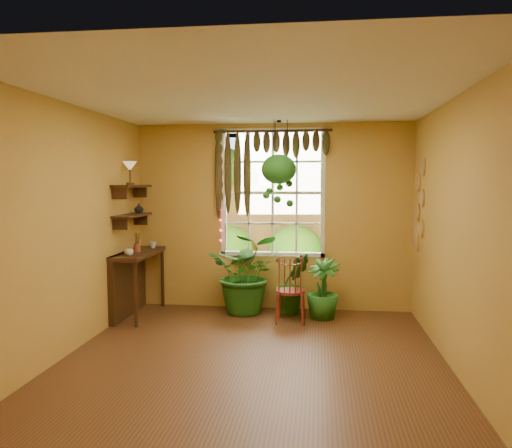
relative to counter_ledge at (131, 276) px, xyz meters
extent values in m
plane|color=brown|center=(1.91, -1.60, -0.55)|extent=(4.50, 4.50, 0.00)
plane|color=white|center=(1.91, -1.60, 2.15)|extent=(4.50, 4.50, 0.00)
plane|color=gold|center=(1.91, 0.65, 0.80)|extent=(4.00, 0.00, 4.00)
plane|color=gold|center=(-0.09, -1.60, 0.80)|extent=(0.00, 4.50, 4.50)
plane|color=gold|center=(3.91, -1.60, 0.80)|extent=(0.00, 4.50, 4.50)
cube|color=white|center=(1.91, 0.68, 1.15)|extent=(1.52, 0.10, 1.86)
cube|color=white|center=(1.91, 0.71, 1.15)|extent=(1.38, 0.01, 1.78)
cylinder|color=#3B2210|center=(1.91, 0.57, 2.03)|extent=(1.70, 0.04, 0.04)
cube|color=#3B2210|center=(0.11, 0.00, 0.32)|extent=(0.40, 1.20, 0.06)
cube|color=#3B2210|center=(-0.05, 0.00, -0.10)|extent=(0.08, 1.18, 0.90)
cylinder|color=#3B2210|center=(0.27, -0.55, -0.12)|extent=(0.05, 0.05, 0.86)
cylinder|color=#3B2210|center=(0.27, 0.55, -0.12)|extent=(0.05, 0.05, 0.86)
cube|color=#3B2210|center=(0.03, 0.00, 0.85)|extent=(0.25, 0.90, 0.04)
cube|color=#3B2210|center=(0.03, 0.00, 1.25)|extent=(0.25, 0.90, 0.04)
cube|color=#204F16|center=(1.91, 5.65, -0.57)|extent=(14.00, 10.00, 0.04)
cube|color=#8A6041|center=(1.91, 3.85, 0.35)|extent=(12.00, 0.10, 1.80)
plane|color=#8BB8EA|center=(1.91, 7.45, 1.00)|extent=(12.00, 0.00, 12.00)
cylinder|color=maroon|center=(2.22, -0.04, -0.14)|extent=(0.39, 0.39, 0.04)
torus|color=maroon|center=(2.22, -0.21, 0.30)|extent=(0.37, 0.04, 0.37)
imported|color=#1E4B14|center=(1.58, 0.33, 0.02)|extent=(1.06, 0.92, 1.15)
imported|color=#1E4B14|center=(2.23, 0.38, -0.12)|extent=(0.59, 0.54, 0.86)
imported|color=#1E4B14|center=(2.65, 0.16, -0.14)|extent=(0.59, 0.59, 0.82)
ellipsoid|color=black|center=(2.03, 0.29, 1.41)|extent=(0.28, 0.28, 0.17)
ellipsoid|color=#1E4B14|center=(2.03, 0.29, 1.48)|extent=(0.48, 0.48, 0.41)
imported|color=silver|center=(0.13, -0.40, 0.39)|extent=(0.14, 0.14, 0.09)
imported|color=beige|center=(0.19, 0.37, 0.39)|extent=(0.12, 0.12, 0.09)
cylinder|color=brown|center=(0.11, -0.04, 0.40)|extent=(0.09, 0.09, 0.11)
imported|color=#B2AD99|center=(0.04, 0.24, 0.93)|extent=(0.15, 0.15, 0.14)
cylinder|color=#583919|center=(0.05, -0.10, 1.28)|extent=(0.11, 0.11, 0.03)
cylinder|color=#583919|center=(0.05, -0.10, 1.38)|extent=(0.03, 0.03, 0.19)
cone|color=slate|center=(0.05, -0.10, 1.52)|extent=(0.19, 0.19, 0.13)
camera|label=1|loc=(2.58, -6.57, 1.31)|focal=35.00mm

